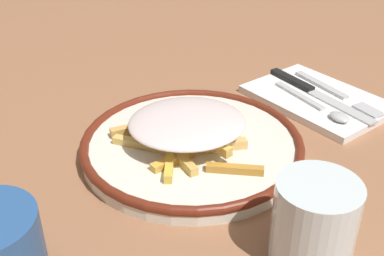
% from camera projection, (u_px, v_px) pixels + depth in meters
% --- Properties ---
extents(ground_plane, '(2.60, 2.60, 0.00)m').
position_uv_depth(ground_plane, '(192.00, 153.00, 0.63)').
color(ground_plane, '#976444').
extents(plate, '(0.29, 0.29, 0.02)m').
position_uv_depth(plate, '(192.00, 145.00, 0.63)').
color(plate, silver).
rests_on(plate, ground_plane).
extents(fries_heap, '(0.19, 0.20, 0.04)m').
position_uv_depth(fries_heap, '(188.00, 128.00, 0.61)').
color(fries_heap, gold).
rests_on(fries_heap, plate).
extents(napkin, '(0.15, 0.21, 0.01)m').
position_uv_depth(napkin, '(318.00, 99.00, 0.75)').
color(napkin, white).
rests_on(napkin, ground_plane).
extents(fork, '(0.03, 0.18, 0.01)m').
position_uv_depth(fork, '(336.00, 93.00, 0.75)').
color(fork, silver).
rests_on(fork, napkin).
extents(knife, '(0.03, 0.21, 0.01)m').
position_uv_depth(knife, '(310.00, 90.00, 0.76)').
color(knife, black).
rests_on(knife, napkin).
extents(spoon, '(0.03, 0.15, 0.01)m').
position_uv_depth(spoon, '(323.00, 108.00, 0.71)').
color(spoon, silver).
rests_on(spoon, napkin).
extents(water_glass, '(0.08, 0.08, 0.09)m').
position_uv_depth(water_glass, '(314.00, 223.00, 0.45)').
color(water_glass, silver).
rests_on(water_glass, ground_plane).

